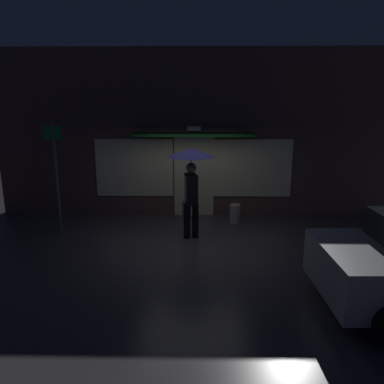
{
  "coord_description": "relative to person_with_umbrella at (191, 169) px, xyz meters",
  "views": [
    {
      "loc": [
        0.14,
        -7.97,
        3.13
      ],
      "look_at": [
        -0.02,
        0.33,
        1.12
      ],
      "focal_mm": 34.75,
      "sensor_mm": 36.0,
      "label": 1
    }
  ],
  "objects": [
    {
      "name": "ground_plane",
      "position": [
        0.04,
        -0.33,
        -1.66
      ],
      "size": [
        18.0,
        18.0,
        0.0
      ],
      "primitive_type": "plane",
      "color": "#423F44"
    },
    {
      "name": "building_facade",
      "position": [
        0.04,
        2.01,
        0.59
      ],
      "size": [
        10.9,
        1.0,
        4.53
      ],
      "color": "brown",
      "rests_on": "ground"
    },
    {
      "name": "person_with_umbrella",
      "position": [
        0.0,
        0.0,
        0.0
      ],
      "size": [
        1.06,
        1.06,
        2.13
      ],
      "rotation": [
        0.0,
        0.0,
        1.77
      ],
      "color": "black",
      "rests_on": "ground"
    },
    {
      "name": "street_sign_post",
      "position": [
        -3.21,
        0.3,
        -0.14
      ],
      "size": [
        0.4,
        0.07,
        2.69
      ],
      "color": "#595B60",
      "rests_on": "ground"
    },
    {
      "name": "sidewalk_bollard",
      "position": [
        -0.14,
        1.22,
        -1.37
      ],
      "size": [
        0.25,
        0.25,
        0.58
      ],
      "primitive_type": "cylinder",
      "color": "slate",
      "rests_on": "ground"
    },
    {
      "name": "sidewalk_bollard_2",
      "position": [
        1.14,
        1.16,
        -1.41
      ],
      "size": [
        0.28,
        0.28,
        0.5
      ],
      "primitive_type": "cylinder",
      "color": "#B2A899",
      "rests_on": "ground"
    }
  ]
}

